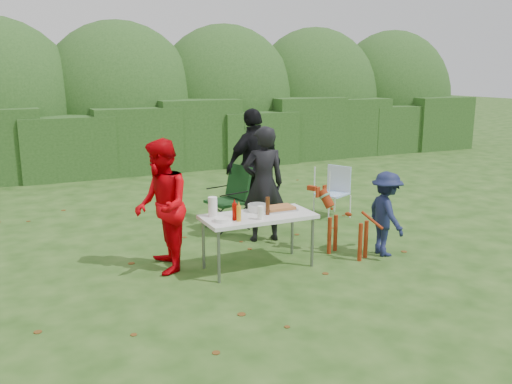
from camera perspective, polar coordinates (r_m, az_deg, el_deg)
name	(u,v)px	position (r m, az deg, el deg)	size (l,w,h in m)	color
ground	(275,271)	(7.33, 2.06, -8.29)	(80.00, 80.00, 0.00)	#1E4211
hedge_row	(135,139)	(14.52, -12.63, 5.43)	(22.00, 1.40, 1.70)	#23471C
shrub_backdrop	(121,107)	(16.01, -14.06, 8.71)	(20.00, 2.60, 3.20)	#3D6628
folding_table	(258,219)	(7.23, 0.23, -2.83)	(1.50, 0.70, 0.74)	silver
person_cook	(263,184)	(8.36, 0.79, 0.83)	(0.66, 0.43, 1.80)	black
person_red_jacket	(162,206)	(7.18, -9.91, -1.51)	(0.86, 0.67, 1.77)	#C90008
person_black_puffy	(254,166)	(9.39, -0.20, 2.74)	(1.17, 0.49, 1.99)	black
child	(386,214)	(7.98, 13.53, -2.25)	(0.79, 0.45, 1.22)	#161D40
dog	(348,224)	(7.86, 9.66, -3.36)	(0.99, 0.40, 0.94)	maroon
camping_chair	(227,198)	(9.05, -3.07, -0.63)	(0.67, 0.67, 1.07)	#133816
lawn_chair	(332,192)	(9.95, 8.03, 0.04)	(0.54, 0.54, 0.92)	#4989D8
food_tray	(279,210)	(7.46, 2.44, -1.85)	(0.45, 0.30, 0.02)	#B7B7BA
focaccia_bread	(279,208)	(7.45, 2.45, -1.65)	(0.40, 0.26, 0.04)	#AC6836
mustard_bottle	(239,214)	(6.90, -1.82, -2.28)	(0.06, 0.06, 0.20)	orange
ketchup_bottle	(234,212)	(6.96, -2.28, -2.08)	(0.06, 0.06, 0.22)	#A20A03
beer_bottle	(268,206)	(7.20, 1.23, -1.47)	(0.06, 0.06, 0.24)	#47230F
paper_towel_roll	(213,207)	(7.14, -4.58, -1.55)	(0.12, 0.12, 0.26)	white
cup_stack	(260,213)	(6.98, 0.47, -2.20)	(0.08, 0.08, 0.18)	white
pasta_bowl	(257,208)	(7.39, 0.13, -1.67)	(0.26, 0.26, 0.10)	silver
plate_stack	(223,219)	(6.92, -3.51, -2.90)	(0.24, 0.24, 0.05)	white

